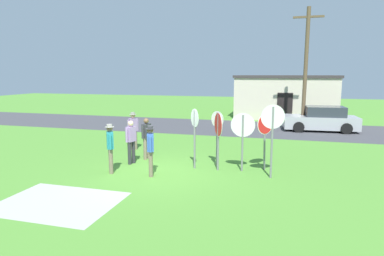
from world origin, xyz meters
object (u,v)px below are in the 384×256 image
Objects in this scene: stop_sign_nearest at (195,129)px; person_on_left at (146,136)px; stop_sign_far_back at (272,128)px; person_holding_notes at (151,148)px; stop_sign_leaning_right at (265,132)px; stop_sign_tallest at (243,132)px; person_with_sunhat at (131,140)px; stop_sign_rear_left at (217,130)px; stop_sign_center_cluster at (218,131)px; person_near_signs at (110,146)px; utility_pole at (306,67)px; person_in_dark_shirt at (133,128)px; parked_car_on_street at (321,120)px.

person_on_left is (-2.24, 0.78, -0.54)m from stop_sign_nearest.
stop_sign_far_back is 1.42× the size of person_holding_notes.
stop_sign_leaning_right is at bearing -2.65° from person_on_left.
stop_sign_tallest is 1.21× the size of person_holding_notes.
person_holding_notes is at bearing -43.18° from person_with_sunhat.
person_on_left is (-1.04, 2.06, -0.03)m from person_holding_notes.
stop_sign_rear_left is 0.51m from stop_sign_center_cluster.
person_near_signs reaches higher than person_on_left.
stop_sign_rear_left is 0.95× the size of stop_sign_nearest.
stop_sign_far_back reaches higher than person_on_left.
stop_sign_nearest is 2.79m from stop_sign_far_back.
utility_pole is 4.30× the size of person_near_signs.
person_holding_notes is 1.03× the size of person_on_left.
stop_sign_tallest is 4.68m from person_near_signs.
stop_sign_leaning_right is 1.18× the size of person_in_dark_shirt.
stop_sign_nearest reaches higher than parked_car_on_street.
stop_sign_nearest reaches higher than person_with_sunhat.
stop_sign_rear_left is 0.99× the size of stop_sign_center_cluster.
stop_sign_far_back reaches higher than person_holding_notes.
parked_car_on_street is 11.32m from stop_sign_nearest.
person_holding_notes is (-2.07, -1.28, -0.46)m from stop_sign_center_cluster.
parked_car_on_street is 2.10× the size of stop_sign_rear_left.
person_holding_notes is at bearing -154.56° from stop_sign_tallest.
stop_sign_far_back is 6.80m from person_in_dark_shirt.
person_on_left is at bearing -47.62° from person_in_dark_shirt.
utility_pole is at bearing 81.50° from stop_sign_far_back.
person_near_signs is at bearing -178.45° from person_holding_notes.
stop_sign_center_cluster reaches higher than person_in_dark_shirt.
stop_sign_tallest is 0.85× the size of stop_sign_far_back.
stop_sign_center_cluster is at bearing -172.11° from stop_sign_tallest.
person_on_left is at bearing 116.69° from person_holding_notes.
stop_sign_center_cluster reaches higher than person_with_sunhat.
utility_pole is 4.42× the size of person_on_left.
parked_car_on_street is 2.53× the size of person_near_signs.
stop_sign_far_back is 1.42× the size of person_near_signs.
utility_pole is 4.42× the size of person_with_sunhat.
parked_car_on_street is 10.54m from stop_sign_rear_left.
stop_sign_nearest is 1.27× the size of person_in_dark_shirt.
stop_sign_far_back is (1.89, -0.40, 0.25)m from stop_sign_center_cluster.
parked_car_on_street is 13.00m from person_holding_notes.
stop_sign_rear_left is (-4.66, -9.43, 0.71)m from parked_car_on_street.
stop_sign_tallest is at bearing 7.89° from stop_sign_center_cluster.
parked_car_on_street is at bearing 54.23° from person_near_signs.
stop_sign_center_cluster is (-0.86, -0.12, 0.01)m from stop_sign_tallest.
stop_sign_leaning_right reaches higher than person_near_signs.
stop_sign_leaning_right is at bearing -107.35° from parked_car_on_street.
stop_sign_center_cluster is 1.21× the size of person_near_signs.
utility_pole is at bearing 69.78° from stop_sign_rear_left.
stop_sign_center_cluster reaches higher than person_holding_notes.
person_on_left is (-2.98, 0.29, -0.45)m from stop_sign_rear_left.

